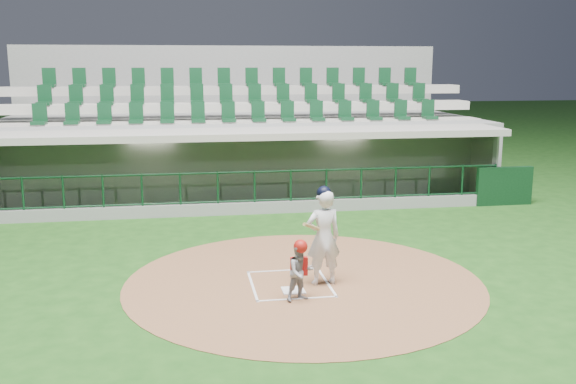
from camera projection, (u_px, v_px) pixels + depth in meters
ground at (287, 280)px, 13.09m from camera, size 120.00×120.00×0.00m
dirt_circle at (304, 282)px, 12.94m from camera, size 7.20×7.20×0.01m
home_plate at (293, 290)px, 12.41m from camera, size 0.43×0.43×0.02m
batter_box_chalk at (290, 284)px, 12.79m from camera, size 1.55×1.80×0.01m
dugout_structure at (252, 171)px, 20.49m from camera, size 16.40×3.70×3.00m
seating_deck at (239, 145)px, 23.36m from camera, size 17.00×6.72×5.15m
batter at (323, 236)px, 12.62m from camera, size 0.91×0.91×1.99m
catcher at (300, 270)px, 11.81m from camera, size 0.63×0.56×1.16m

